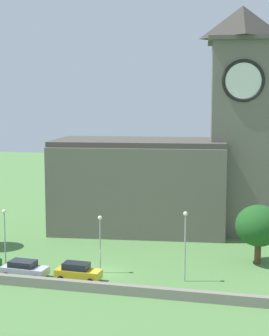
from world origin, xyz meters
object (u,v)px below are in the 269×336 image
car_silver (24,269)px  streetlamp_east_mid (185,235)px  church (172,164)px  streetlamp_west_mid (5,227)px  car_yellow (78,272)px  tree_churchyard (259,226)px  streetlamp_central (100,234)px

car_silver → streetlamp_east_mid: 16.78m
church → car_silver: church is taller
church → streetlamp_west_mid: (-15.04, -19.92, -5.08)m
car_silver → car_yellow: (5.73, 0.13, 0.08)m
car_yellow → streetlamp_east_mid: size_ratio=0.65×
church → streetlamp_east_mid: 21.73m
church → tree_churchyard: 18.33m
streetlamp_west_mid → streetlamp_central: size_ratio=1.01×
car_yellow → streetlamp_west_mid: (-9.58, 3.25, 3.25)m
car_yellow → streetlamp_west_mid: 10.62m
streetlamp_central → streetlamp_east_mid: size_ratio=0.86×
car_silver → tree_churchyard: tree_churchyard is taller
streetlamp_west_mid → streetlamp_east_mid: bearing=-2.2°
streetlamp_west_mid → streetlamp_central: (10.99, -0.26, -0.03)m
church → streetlamp_central: church is taller
streetlamp_central → streetlamp_east_mid: streetlamp_east_mid is taller
streetlamp_west_mid → streetlamp_east_mid: size_ratio=0.87×
streetlamp_east_mid → streetlamp_west_mid: bearing=177.8°
tree_churchyard → church: bearing=132.4°
car_silver → streetlamp_east_mid: bearing=9.2°
car_silver → tree_churchyard: bearing=24.0°
church → tree_churchyard: (11.89, -13.03, -5.01)m
streetlamp_central → streetlamp_east_mid: bearing=-3.2°
church → tree_churchyard: church is taller
church → car_silver: bearing=-115.7°
car_silver → tree_churchyard: (23.09, 10.27, 3.40)m
streetlamp_east_mid → tree_churchyard: size_ratio=1.08×
car_yellow → streetlamp_central: (1.42, 2.99, 3.21)m
church → car_yellow: 25.22m
car_silver → car_yellow: car_yellow is taller
streetlamp_east_mid → tree_churchyard: (6.97, 7.65, -0.47)m
streetlamp_west_mid → tree_churchyard: (26.93, 6.89, 0.08)m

